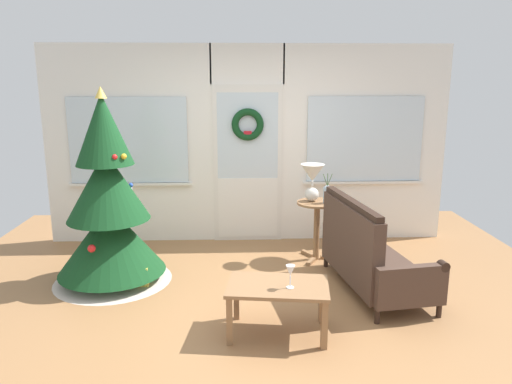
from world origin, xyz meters
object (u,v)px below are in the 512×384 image
(coffee_table, at_px, (278,292))
(wine_glass, at_px, (290,272))
(table_lamp, at_px, (312,177))
(flower_vase, at_px, (327,193))
(side_table, at_px, (317,219))
(christmas_tree, at_px, (109,213))
(settee_sofa, at_px, (367,255))
(gift_box, at_px, (139,276))

(coffee_table, height_order, wine_glass, wine_glass)
(table_lamp, xyz_separation_m, flower_vase, (0.16, -0.10, -0.17))
(side_table, height_order, table_lamp, table_lamp)
(christmas_tree, distance_m, settee_sofa, 2.70)
(settee_sofa, xyz_separation_m, coffee_table, (-0.98, -0.84, -0.00))
(flower_vase, height_order, coffee_table, flower_vase)
(settee_sofa, xyz_separation_m, gift_box, (-2.35, 0.19, -0.26))
(flower_vase, bearing_deg, coffee_table, -112.80)
(gift_box, bearing_deg, flower_vase, 17.27)
(side_table, xyz_separation_m, wine_glass, (-0.51, -1.81, 0.08))
(christmas_tree, distance_m, flower_vase, 2.43)
(settee_sofa, xyz_separation_m, wine_glass, (-0.88, -0.91, 0.21))
(table_lamp, bearing_deg, christmas_tree, -165.08)
(table_lamp, xyz_separation_m, coffee_table, (-0.55, -1.78, -0.62))
(coffee_table, bearing_deg, christmas_tree, 144.65)
(christmas_tree, xyz_separation_m, table_lamp, (2.22, 0.59, 0.24))
(side_table, distance_m, table_lamp, 0.50)
(coffee_table, height_order, gift_box, coffee_table)
(christmas_tree, relative_size, coffee_table, 2.27)
(flower_vase, height_order, wine_glass, flower_vase)
(table_lamp, bearing_deg, settee_sofa, -65.20)
(coffee_table, xyz_separation_m, gift_box, (-1.37, 1.03, -0.26))
(christmas_tree, distance_m, side_table, 2.36)
(christmas_tree, xyz_separation_m, side_table, (2.28, 0.55, -0.25))
(side_table, xyz_separation_m, coffee_table, (-0.61, -1.74, -0.13))
(coffee_table, bearing_deg, table_lamp, 72.95)
(gift_box, bearing_deg, table_lamp, 21.26)
(side_table, bearing_deg, wine_glass, -105.81)
(side_table, bearing_deg, gift_box, -160.35)
(table_lamp, distance_m, wine_glass, 1.94)
(settee_sofa, xyz_separation_m, flower_vase, (-0.27, 0.84, 0.45))
(side_table, bearing_deg, coffee_table, -109.20)
(table_lamp, distance_m, gift_box, 2.23)
(flower_vase, height_order, gift_box, flower_vase)
(side_table, relative_size, gift_box, 3.18)
(christmas_tree, relative_size, flower_vase, 5.84)
(flower_vase, xyz_separation_m, wine_glass, (-0.61, -1.75, -0.24))
(side_table, bearing_deg, flower_vase, -30.96)
(gift_box, bearing_deg, christmas_tree, 153.30)
(christmas_tree, relative_size, side_table, 2.89)
(flower_vase, bearing_deg, side_table, 149.04)
(table_lamp, height_order, coffee_table, table_lamp)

